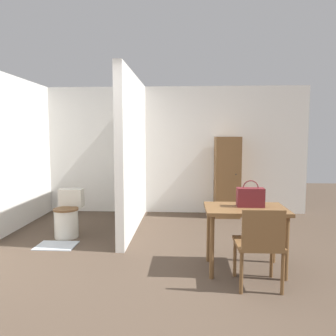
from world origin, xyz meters
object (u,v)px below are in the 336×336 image
object	(u,v)px
toilet	(68,216)
wooden_cabinet	(227,177)
handbag	(250,197)
dining_table	(245,217)
wooden_chair	(260,243)

from	to	relation	value
toilet	wooden_cabinet	xyz separation A→B (m)	(2.60, 1.40, 0.45)
handbag	dining_table	bearing A→B (deg)	-148.24
handbag	wooden_cabinet	bearing A→B (deg)	88.80
wooden_cabinet	handbag	bearing A→B (deg)	-91.20
toilet	dining_table	bearing A→B (deg)	-24.89
dining_table	wooden_chair	bearing A→B (deg)	-81.76
wooden_chair	wooden_cabinet	xyz separation A→B (m)	(0.05, 3.00, 0.29)
wooden_cabinet	wooden_chair	bearing A→B (deg)	-90.90
dining_table	handbag	distance (m)	0.23
dining_table	wooden_cabinet	distance (m)	2.56
dining_table	handbag	size ratio (longest dim) A/B	2.97
dining_table	handbag	xyz separation A→B (m)	(0.06, 0.04, 0.22)
toilet	wooden_cabinet	bearing A→B (deg)	28.30
handbag	wooden_cabinet	distance (m)	2.52
wooden_chair	wooden_cabinet	size ratio (longest dim) A/B	0.55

